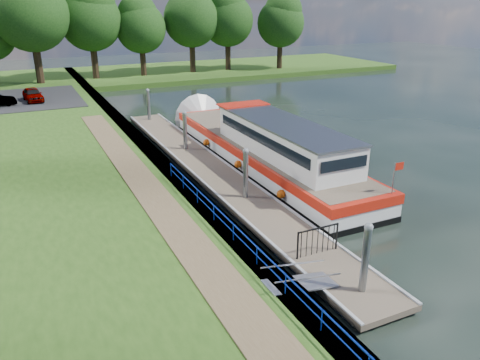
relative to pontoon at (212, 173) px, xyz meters
name	(u,v)px	position (x,y,z in m)	size (l,w,h in m)	color
ground	(352,292)	(0.00, -13.00, -0.18)	(160.00, 160.00, 0.00)	black
bank_edge	(159,166)	(-2.55, 2.00, 0.20)	(1.10, 90.00, 0.78)	#473D2D
far_bank	(185,72)	(12.00, 39.00, 0.12)	(60.00, 18.00, 0.60)	#294C15
footpath	(163,209)	(-4.40, -5.00, 0.62)	(1.60, 40.00, 0.05)	brown
carpark	(1,101)	(-11.00, 25.00, 0.62)	(14.00, 12.00, 0.06)	black
blue_fence	(244,239)	(-2.75, -10.00, 1.13)	(0.04, 18.04, 0.72)	#0C2DBF
pontoon	(212,173)	(0.00, 0.00, 0.00)	(2.50, 30.00, 0.56)	brown
mooring_piles	(211,155)	(0.00, 0.00, 1.10)	(0.30, 27.30, 3.55)	gray
gangway	(300,283)	(-1.85, -12.50, 0.44)	(2.58, 1.00, 0.92)	#A5A8AD
gate_panel	(318,237)	(0.00, -10.80, 0.97)	(1.85, 0.05, 1.15)	black
barge	(259,146)	(3.60, 0.92, 0.90)	(4.36, 21.15, 4.78)	black
horizon_trees	(80,16)	(-1.61, 35.68, 7.76)	(54.38, 10.03, 12.87)	#332316
car_a	(33,94)	(-8.27, 23.42, 1.27)	(1.47, 3.65, 1.24)	#999999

